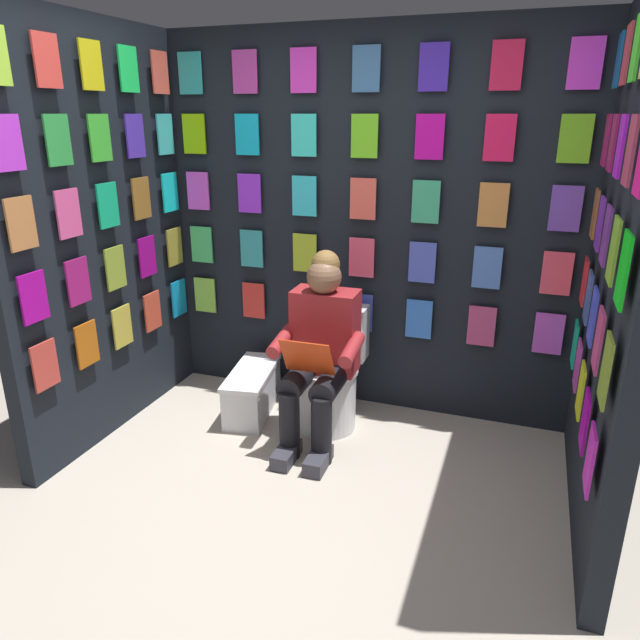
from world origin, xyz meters
name	(u,v)px	position (x,y,z in m)	size (l,w,h in m)	color
ground_plane	(264,548)	(0.00, 0.00, 0.00)	(30.00, 30.00, 0.00)	#B2A899
display_wall_back	(366,227)	(0.00, -1.68, 1.25)	(2.86, 0.14, 2.49)	black
display_wall_left	(619,279)	(-1.43, -0.82, 1.25)	(0.14, 1.63, 2.49)	black
display_wall_right	(101,237)	(1.43, -0.82, 1.25)	(0.14, 1.63, 2.49)	black
toilet	(330,376)	(0.10, -1.27, 0.33)	(0.41, 0.56, 0.77)	white
person_reading	(319,350)	(0.10, -1.04, 0.60)	(0.53, 0.69, 1.19)	maroon
comic_longbox_near	(252,391)	(0.65, -1.21, 0.16)	(0.37, 0.67, 0.31)	silver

